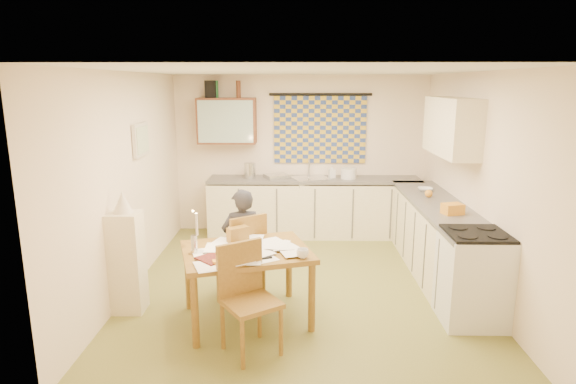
{
  "coord_description": "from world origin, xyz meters",
  "views": [
    {
      "loc": [
        -0.08,
        -5.41,
        2.37
      ],
      "look_at": [
        -0.17,
        0.2,
        1.1
      ],
      "focal_mm": 30.0,
      "sensor_mm": 36.0,
      "label": 1
    }
  ],
  "objects_px": {
    "dining_table": "(247,284)",
    "person": "(242,244)",
    "shelf_stand": "(127,262)",
    "stove": "(473,277)",
    "counter_right": "(438,241)",
    "counter_back": "(314,207)",
    "chair_far": "(242,270)"
  },
  "relations": [
    {
      "from": "chair_far",
      "to": "counter_back",
      "type": "bearing_deg",
      "value": -147.02
    },
    {
      "from": "counter_right",
      "to": "person",
      "type": "relative_size",
      "value": 2.37
    },
    {
      "from": "counter_back",
      "to": "dining_table",
      "type": "distance_m",
      "value": 2.94
    },
    {
      "from": "dining_table",
      "to": "person",
      "type": "height_order",
      "value": "person"
    },
    {
      "from": "shelf_stand",
      "to": "chair_far",
      "type": "bearing_deg",
      "value": 19.0
    },
    {
      "from": "dining_table",
      "to": "stove",
      "type": "bearing_deg",
      "value": -16.57
    },
    {
      "from": "shelf_stand",
      "to": "counter_right",
      "type": "bearing_deg",
      "value": 16.21
    },
    {
      "from": "counter_right",
      "to": "person",
      "type": "xyz_separation_m",
      "value": [
        -2.37,
        -0.66,
        0.17
      ]
    },
    {
      "from": "counter_back",
      "to": "counter_right",
      "type": "distance_m",
      "value": 2.2
    },
    {
      "from": "counter_back",
      "to": "chair_far",
      "type": "distance_m",
      "value": 2.43
    },
    {
      "from": "counter_right",
      "to": "stove",
      "type": "bearing_deg",
      "value": -90.0
    },
    {
      "from": "counter_right",
      "to": "person",
      "type": "height_order",
      "value": "person"
    },
    {
      "from": "counter_back",
      "to": "person",
      "type": "bearing_deg",
      "value": -111.15
    },
    {
      "from": "counter_right",
      "to": "person",
      "type": "distance_m",
      "value": 2.47
    },
    {
      "from": "counter_right",
      "to": "stove",
      "type": "relative_size",
      "value": 3.12
    },
    {
      "from": "dining_table",
      "to": "shelf_stand",
      "type": "height_order",
      "value": "shelf_stand"
    },
    {
      "from": "chair_far",
      "to": "stove",
      "type": "bearing_deg",
      "value": 131.21
    },
    {
      "from": "counter_right",
      "to": "chair_far",
      "type": "xyz_separation_m",
      "value": [
        -2.39,
        -0.63,
        -0.15
      ]
    },
    {
      "from": "counter_back",
      "to": "stove",
      "type": "bearing_deg",
      "value": -62.25
    },
    {
      "from": "counter_right",
      "to": "stove",
      "type": "xyz_separation_m",
      "value": [
        0.0,
        -1.21,
        0.02
      ]
    },
    {
      "from": "counter_right",
      "to": "stove",
      "type": "distance_m",
      "value": 1.21
    },
    {
      "from": "dining_table",
      "to": "person",
      "type": "xyz_separation_m",
      "value": [
        -0.1,
        0.55,
        0.24
      ]
    },
    {
      "from": "counter_back",
      "to": "dining_table",
      "type": "xyz_separation_m",
      "value": [
        -0.78,
        -2.83,
        -0.07
      ]
    },
    {
      "from": "chair_far",
      "to": "person",
      "type": "bearing_deg",
      "value": 87.31
    },
    {
      "from": "chair_far",
      "to": "shelf_stand",
      "type": "relative_size",
      "value": 0.91
    },
    {
      "from": "dining_table",
      "to": "chair_far",
      "type": "distance_m",
      "value": 0.59
    },
    {
      "from": "dining_table",
      "to": "counter_right",
      "type": "bearing_deg",
      "value": 11.44
    },
    {
      "from": "stove",
      "to": "person",
      "type": "relative_size",
      "value": 0.76
    },
    {
      "from": "counter_back",
      "to": "stove",
      "type": "xyz_separation_m",
      "value": [
        1.49,
        -2.83,
        0.02
      ]
    },
    {
      "from": "chair_far",
      "to": "dining_table",
      "type": "bearing_deg",
      "value": 66.49
    },
    {
      "from": "stove",
      "to": "person",
      "type": "xyz_separation_m",
      "value": [
        -2.37,
        0.55,
        0.15
      ]
    },
    {
      "from": "counter_right",
      "to": "dining_table",
      "type": "relative_size",
      "value": 2.04
    }
  ]
}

